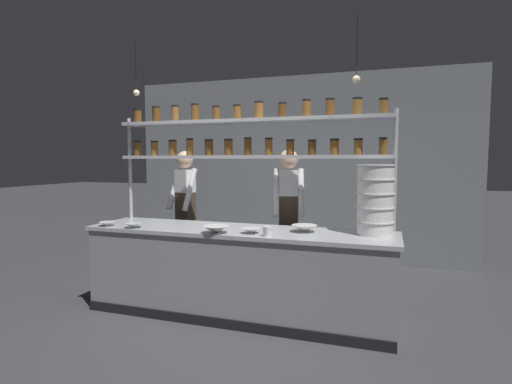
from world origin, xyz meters
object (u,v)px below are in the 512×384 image
Objects in this scene: container_stack at (375,200)px; prep_bowl_near_left at (251,231)px; prep_bowl_center_back at (304,229)px; serving_cup_front at (267,231)px; prep_bowl_far_left at (216,230)px; spice_shelf_unit at (247,142)px; chef_center at (288,212)px; prep_bowl_center_front at (134,226)px; chef_left at (185,207)px; prep_bowl_near_right at (107,224)px.

container_stack is 3.63× the size of prep_bowl_near_left.
serving_cup_front is (-0.29, -0.33, 0.01)m from prep_bowl_center_back.
prep_bowl_far_left is 2.86× the size of serving_cup_front.
spice_shelf_unit is at bearing 158.27° from prep_bowl_center_back.
spice_shelf_unit is 1.77× the size of chef_center.
chef_left is at bearing 89.81° from prep_bowl_center_front.
container_stack is 7.29× the size of serving_cup_front.
serving_cup_front is at bearing -0.16° from prep_bowl_center_front.
prep_bowl_center_back is 2.13m from prep_bowl_near_right.
serving_cup_front reaches higher than prep_bowl_center_back.
prep_bowl_near_left is (-1.15, -0.31, -0.31)m from container_stack.
prep_bowl_near_left is at bearing -21.54° from chef_left.
prep_bowl_center_front is at bearing -150.10° from spice_shelf_unit.
prep_bowl_near_left is 1.03× the size of prep_bowl_center_front.
prep_bowl_far_left is (-0.11, -0.62, -0.88)m from spice_shelf_unit.
spice_shelf_unit reaches higher than container_stack.
chef_center is at bearing 29.62° from prep_bowl_near_right.
prep_bowl_near_left reaches higher than prep_bowl_center_front.
chef_left is 2.60× the size of container_stack.
spice_shelf_unit is 4.63× the size of container_stack.
spice_shelf_unit is 12.23× the size of prep_bowl_center_back.
prep_bowl_near_left is (1.28, -1.03, -0.08)m from chef_left.
spice_shelf_unit is 1.51m from container_stack.
serving_cup_front is (0.20, -0.10, 0.02)m from prep_bowl_near_left.
prep_bowl_near_right is 1.30m from prep_bowl_far_left.
prep_bowl_near_left is 2.01× the size of serving_cup_front.
spice_shelf_unit is at bearing 171.31° from container_stack.
chef_left is 1.65m from prep_bowl_near_left.
container_stack is at bearing 15.47° from prep_bowl_far_left.
serving_cup_front is at bearing -20.08° from chef_left.
prep_bowl_far_left is at bearing -0.83° from prep_bowl_near_right.
chef_center is at bearing 65.08° from prep_bowl_far_left.
chef_center is 1.14m from prep_bowl_far_left.
chef_center is 0.77m from prep_bowl_center_back.
chef_center reaches higher than prep_bowl_near_left.
prep_bowl_center_front is at bearing -170.65° from container_stack.
prep_bowl_center_back is at bearing -21.73° from spice_shelf_unit.
prep_bowl_near_left reaches higher than prep_bowl_near_right.
prep_bowl_near_right is (-0.35, -1.12, -0.08)m from chef_left.
prep_bowl_far_left is (0.95, -0.01, 0.01)m from prep_bowl_center_front.
prep_bowl_near_right is at bearing -166.19° from chef_center.
spice_shelf_unit is at bearing 113.24° from prep_bowl_near_left.
prep_bowl_near_left is (-0.15, -0.93, -0.08)m from chef_center.
serving_cup_front is at bearing -26.35° from prep_bowl_near_left.
chef_center is 1.20m from container_stack.
container_stack is at bearing -47.51° from chef_center.
prep_bowl_near_left is at bearing -165.02° from container_stack.
prep_bowl_center_back reaches higher than prep_bowl_near_right.
chef_center reaches higher than prep_bowl_center_front.
chef_left is at bearing 129.97° from prep_bowl_far_left.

